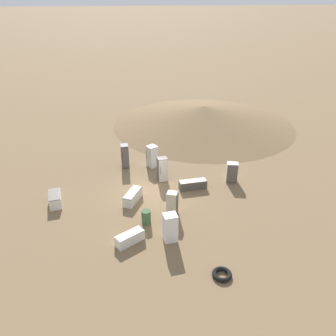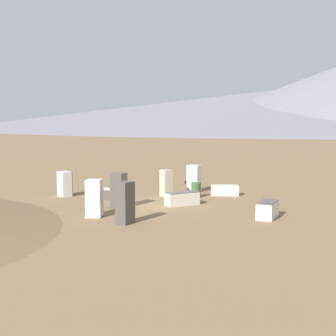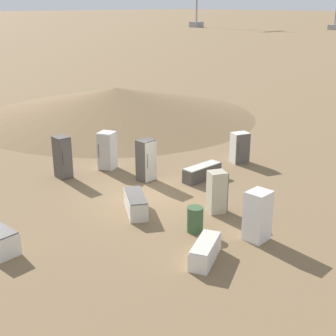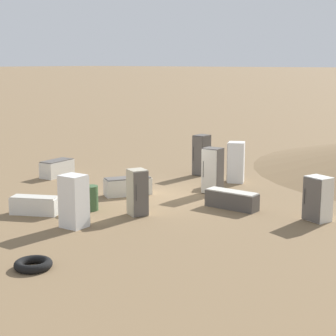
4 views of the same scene
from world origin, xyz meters
name	(u,v)px [view 4 (image 4 of 4)]	position (x,y,z in m)	size (l,w,h in m)	color
ground_plane	(168,195)	(0.00, 0.00, 0.00)	(1000.00, 1000.00, 0.00)	brown
discarded_fridge_0	(213,171)	(-1.15, -1.35, 0.90)	(0.73, 0.68, 1.81)	#4C4742
discarded_fridge_1	(138,192)	(-0.89, 2.90, 0.79)	(0.81, 0.77, 1.57)	#B2A88E
discarded_fridge_2	(128,186)	(1.31, 0.91, 0.35)	(1.49, 1.88, 0.70)	beige
discarded_fridge_3	(201,155)	(1.25, -4.15, 0.92)	(0.59, 0.74, 1.84)	#4C4742
discarded_fridge_4	(236,162)	(-0.82, -3.72, 0.87)	(0.93, 0.91, 1.75)	white
discarded_fridge_5	(74,201)	(-0.22, 5.18, 0.84)	(0.77, 0.74, 1.67)	white
discarded_fridge_6	(318,199)	(-6.01, -0.13, 0.73)	(0.93, 0.84, 1.47)	silver
discarded_fridge_7	(57,168)	(6.22, 0.15, 0.38)	(0.86, 1.62, 0.76)	silver
discarded_fridge_8	(232,200)	(-2.99, 0.23, 0.32)	(1.93, 0.58, 0.64)	#4C4742
discarded_fridge_9	(35,205)	(1.97, 4.95, 0.31)	(1.71, 1.24, 0.62)	silver
scrap_tire	(33,264)	(-2.05, 8.34, 0.11)	(0.97, 0.97, 0.22)	black
rusty_barrel	(90,198)	(0.82, 3.44, 0.44)	(0.55, 0.55, 0.87)	#385633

